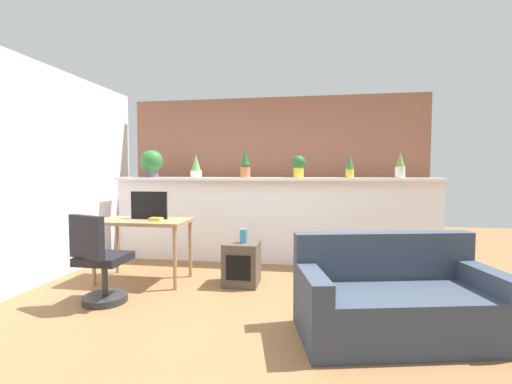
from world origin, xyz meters
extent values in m
plane|color=brown|center=(0.00, 0.00, 0.00)|extent=(12.00, 12.00, 0.00)
cube|color=white|center=(0.00, 2.00, 0.60)|extent=(4.65, 0.16, 1.21)
cube|color=white|center=(0.00, 1.96, 1.23)|extent=(4.65, 0.32, 0.04)
cube|color=#935B47|center=(0.00, 2.60, 1.25)|extent=(4.65, 0.10, 2.50)
cube|color=white|center=(-2.58, 0.40, 1.30)|extent=(0.12, 4.40, 2.60)
cylinder|color=#4C4C51|center=(-1.81, 2.00, 1.30)|extent=(0.19, 0.19, 0.11)
sphere|color=#2D7033|center=(-1.81, 2.00, 1.49)|extent=(0.34, 0.34, 0.34)
cylinder|color=silver|center=(-1.09, 1.95, 1.29)|extent=(0.16, 0.16, 0.10)
cone|color=#669E4C|center=(-1.09, 1.95, 1.46)|extent=(0.14, 0.14, 0.23)
cylinder|color=#C66B42|center=(-0.35, 1.92, 1.32)|extent=(0.14, 0.14, 0.15)
sphere|color=#235B2D|center=(-0.35, 1.92, 1.43)|extent=(0.11, 0.11, 0.11)
cone|color=#235B2D|center=(-0.35, 1.92, 1.57)|extent=(0.10, 0.10, 0.25)
cylinder|color=gold|center=(0.41, 1.98, 1.31)|extent=(0.14, 0.14, 0.14)
sphere|color=#235B2D|center=(0.41, 1.98, 1.46)|extent=(0.20, 0.20, 0.20)
cylinder|color=gold|center=(1.11, 1.94, 1.30)|extent=(0.11, 0.11, 0.11)
cone|color=#2D7033|center=(1.11, 1.94, 1.46)|extent=(0.11, 0.11, 0.20)
cylinder|color=silver|center=(1.76, 1.93, 1.32)|extent=(0.13, 0.13, 0.15)
cone|color=#669E4C|center=(1.76, 1.93, 1.49)|extent=(0.11, 0.11, 0.20)
cylinder|color=#99754C|center=(-1.91, 0.66, 0.35)|extent=(0.04, 0.04, 0.71)
cylinder|color=#99754C|center=(-0.91, 0.66, 0.35)|extent=(0.04, 0.04, 0.71)
cylinder|color=#99754C|center=(-1.91, 1.16, 0.35)|extent=(0.04, 0.04, 0.71)
cylinder|color=#99754C|center=(-0.91, 1.16, 0.35)|extent=(0.04, 0.04, 0.71)
cube|color=#99754C|center=(-1.41, 0.91, 0.73)|extent=(1.10, 0.60, 0.04)
cube|color=black|center=(-1.37, 0.99, 0.92)|extent=(0.46, 0.04, 0.34)
cylinder|color=#262628|center=(-1.47, 0.19, 0.04)|extent=(0.44, 0.44, 0.07)
cylinder|color=#333333|center=(-1.47, 0.19, 0.24)|extent=(0.06, 0.06, 0.34)
cube|color=black|center=(-1.47, 0.19, 0.45)|extent=(0.44, 0.44, 0.08)
cube|color=black|center=(-1.53, 0.01, 0.70)|extent=(0.44, 0.22, 0.42)
cube|color=#4C4238|center=(-0.21, 0.97, 0.25)|extent=(0.40, 0.40, 0.50)
cube|color=black|center=(-0.21, 0.78, 0.25)|extent=(0.28, 0.04, 0.28)
cylinder|color=teal|center=(-0.18, 0.94, 0.58)|extent=(0.09, 0.09, 0.16)
cube|color=gold|center=(-1.22, 0.86, 0.77)|extent=(0.14, 0.11, 0.04)
cube|color=#333D4C|center=(1.29, -0.15, 0.20)|extent=(1.69, 1.09, 0.40)
cube|color=#333D4C|center=(1.23, 0.14, 0.60)|extent=(1.56, 0.50, 0.40)
cube|color=#333D4C|center=(0.61, -0.30, 0.48)|extent=(0.32, 0.78, 0.16)
cube|color=#333D4C|center=(1.98, 0.00, 0.48)|extent=(0.32, 0.78, 0.16)
camera|label=1|loc=(0.62, -3.05, 1.33)|focal=24.79mm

